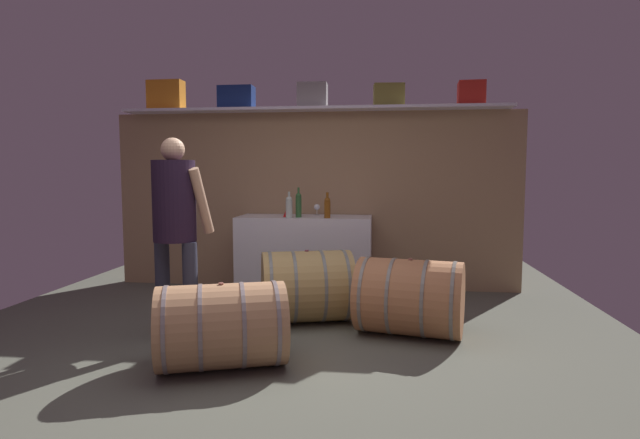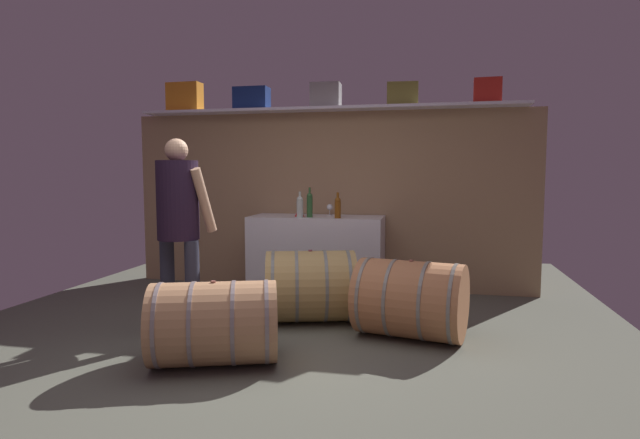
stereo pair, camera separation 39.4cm
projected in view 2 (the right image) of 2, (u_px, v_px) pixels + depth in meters
ground_plane at (285, 336)px, 4.39m from camera, size 6.05×8.26×0.02m
back_wall_panel at (328, 201)px, 6.14m from camera, size 4.85×0.10×2.10m
high_shelf_board at (326, 109)px, 5.89m from camera, size 4.46×0.40×0.03m
toolcase_orange at (185, 97)px, 6.24m from camera, size 0.42×0.20×0.35m
toolcase_navy at (252, 99)px, 6.07m from camera, size 0.41×0.22×0.26m
toolcase_grey at (326, 96)px, 5.88m from camera, size 0.34×0.25×0.28m
toolcase_olive at (402, 94)px, 5.70m from camera, size 0.36×0.24×0.25m
toolcase_red at (487, 91)px, 5.51m from camera, size 0.30×0.30×0.26m
work_cabinet at (317, 255)px, 5.85m from camera, size 1.51×0.61×0.89m
wine_bottle_clear at (300, 206)px, 5.61m from camera, size 0.07×0.07×0.29m
wine_bottle_green at (310, 204)px, 5.66m from camera, size 0.07×0.07×0.33m
wine_bottle_amber at (338, 207)px, 5.54m from camera, size 0.07×0.07×0.28m
wine_glass at (330, 208)px, 5.94m from camera, size 0.07×0.07×0.13m
red_funnel at (299, 211)px, 5.76m from camera, size 0.11×0.11×0.12m
wine_barrel_near at (410, 299)px, 4.28m from camera, size 0.99×0.82×0.66m
wine_barrel_far at (214, 323)px, 3.68m from camera, size 1.04×0.85×0.61m
wine_barrel_flank at (310, 286)px, 4.75m from camera, size 0.97×0.86×0.67m
winemaker_pouring at (179, 215)px, 4.37m from camera, size 0.54×0.45×1.67m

